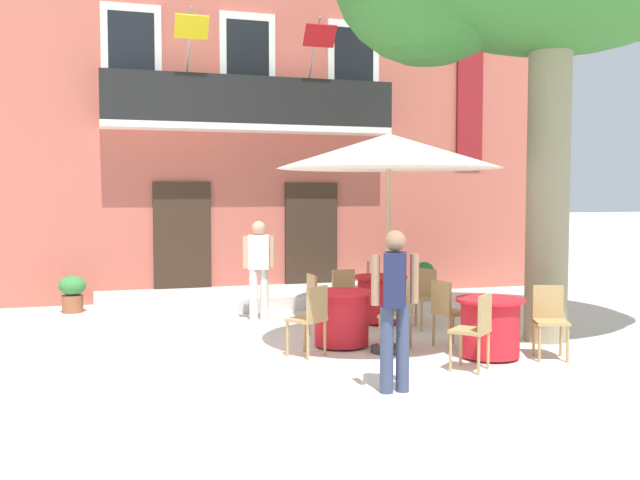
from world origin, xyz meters
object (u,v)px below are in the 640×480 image
at_px(cafe_table_middle, 341,318).
at_px(ground_planter_right, 424,278).
at_px(cafe_chair_near_tree_1, 422,294).
at_px(cafe_chair_middle_1, 397,310).
at_px(cafe_chair_near_tree_0, 341,293).
at_px(cafe_chair_front_2, 447,309).
at_px(cafe_table_near_tree, 380,298).
at_px(ground_planter_left, 72,292).
at_px(cafe_chair_middle_2, 319,300).
at_px(cafe_chair_near_tree_2, 374,284).
at_px(cafe_chair_front_1, 550,316).
at_px(cafe_chair_front_0, 476,326).
at_px(pedestrian_near_entrance, 395,301).
at_px(cafe_table_front, 490,327).
at_px(cafe_umbrella, 389,152).
at_px(pedestrian_mid_plaza, 259,264).
at_px(cafe_chair_middle_0, 311,316).

bearing_deg(cafe_table_middle, ground_planter_right, 51.09).
bearing_deg(ground_planter_right, cafe_chair_near_tree_1, -116.39).
bearing_deg(cafe_chair_middle_1, cafe_chair_near_tree_0, 96.21).
height_order(cafe_chair_near_tree_1, cafe_chair_front_2, same).
relative_size(cafe_table_near_tree, ground_planter_left, 1.34).
bearing_deg(cafe_chair_middle_2, cafe_chair_front_2, -41.28).
distance_m(cafe_chair_near_tree_2, cafe_chair_front_1, 3.81).
bearing_deg(cafe_chair_front_0, pedestrian_near_entrance, -156.61).
distance_m(cafe_table_front, ground_planter_left, 7.38).
bearing_deg(cafe_table_middle, ground_planter_left, 131.16).
height_order(cafe_chair_front_0, pedestrian_near_entrance, pedestrian_near_entrance).
relative_size(cafe_chair_near_tree_2, cafe_table_middle, 1.05).
bearing_deg(cafe_chair_near_tree_0, cafe_chair_middle_2, -131.59).
distance_m(cafe_chair_middle_1, cafe_umbrella, 2.10).
relative_size(cafe_chair_near_tree_1, ground_planter_left, 1.41).
bearing_deg(pedestrian_near_entrance, ground_planter_left, 117.62).
height_order(cafe_table_front, cafe_chair_front_0, cafe_chair_front_0).
bearing_deg(cafe_chair_near_tree_2, cafe_chair_middle_2, -134.05).
xyz_separation_m(cafe_table_near_tree, cafe_chair_middle_2, (-1.29, -0.79, 0.14)).
distance_m(cafe_table_near_tree, cafe_table_front, 2.78).
xyz_separation_m(cafe_chair_near_tree_0, cafe_chair_middle_1, (0.19, -1.75, 0.00)).
distance_m(cafe_table_middle, ground_planter_left, 5.42).
height_order(cafe_chair_near_tree_1, pedestrian_near_entrance, pedestrian_near_entrance).
xyz_separation_m(cafe_table_middle, pedestrian_mid_plaza, (-0.62, 2.36, 0.53)).
height_order(cafe_chair_near_tree_1, cafe_table_middle, cafe_chair_near_tree_1).
bearing_deg(cafe_chair_near_tree_1, cafe_table_front, -91.91).
height_order(cafe_chair_near_tree_2, cafe_table_front, cafe_chair_near_tree_2).
height_order(cafe_table_near_tree, cafe_umbrella, cafe_umbrella).
bearing_deg(cafe_chair_near_tree_2, cafe_table_front, -86.96).
xyz_separation_m(cafe_chair_front_1, ground_planter_right, (0.77, 5.22, -0.12)).
relative_size(cafe_table_near_tree, cafe_chair_middle_2, 0.95).
distance_m(cafe_chair_middle_0, cafe_chair_middle_1, 1.24).
xyz_separation_m(cafe_chair_near_tree_0, cafe_chair_near_tree_1, (1.17, -0.45, 0.00)).
relative_size(cafe_umbrella, ground_planter_left, 4.49).
bearing_deg(cafe_chair_front_1, pedestrian_near_entrance, -160.55).
bearing_deg(pedestrian_mid_plaza, cafe_chair_middle_2, -71.96).
height_order(cafe_table_near_tree, cafe_chair_near_tree_0, cafe_chair_near_tree_0).
bearing_deg(cafe_table_front, cafe_chair_middle_2, 130.02).
bearing_deg(cafe_chair_near_tree_0, cafe_chair_front_2, -64.99).
bearing_deg(cafe_chair_middle_0, cafe_table_near_tree, 48.58).
relative_size(cafe_table_middle, cafe_chair_front_2, 0.95).
distance_m(ground_planter_right, pedestrian_mid_plaza, 3.97).
bearing_deg(cafe_chair_middle_2, cafe_chair_near_tree_0, 48.41).
distance_m(cafe_table_middle, cafe_table_front, 1.98).
height_order(cafe_chair_middle_2, cafe_umbrella, cafe_umbrella).
bearing_deg(cafe_chair_middle_1, cafe_chair_middle_2, 123.30).
relative_size(cafe_chair_near_tree_1, cafe_chair_middle_1, 1.00).
relative_size(cafe_table_near_tree, cafe_table_front, 1.00).
bearing_deg(cafe_chair_middle_0, cafe_table_front, -19.03).
bearing_deg(cafe_table_front, cafe_umbrella, 147.97).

